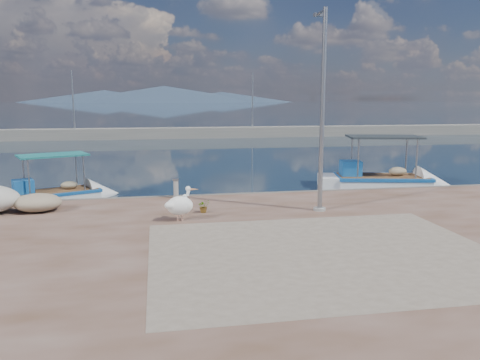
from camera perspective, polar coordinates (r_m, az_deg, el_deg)
name	(u,v)px	position (r m, az deg, el deg)	size (l,w,h in m)	color
ground	(261,240)	(15.13, 2.57, -7.30)	(1400.00, 1400.00, 0.00)	#162635
quay	(329,317)	(9.68, 10.77, -16.12)	(44.00, 22.00, 0.50)	#513423
quay_patch	(324,253)	(12.52, 10.20, -8.74)	(9.00, 7.00, 0.01)	gray
breakwater	(184,133)	(54.33, -6.82, 5.73)	(120.00, 2.20, 7.50)	gray
mountains	(160,95)	(664.16, -9.71, 10.17)	(370.00, 280.00, 22.00)	#28384C
boat_left	(54,197)	(22.11, -21.70, -1.98)	(5.32, 3.53, 2.44)	white
boat_right	(380,183)	(24.78, 16.74, -0.36)	(6.69, 3.41, 3.08)	white
pelican	(180,205)	(15.45, -7.30, -3.03)	(1.19, 0.80, 1.14)	tan
lamp_post	(322,118)	(16.68, 9.96, 7.44)	(0.44, 0.96, 7.00)	gray
bollard_near	(176,187)	(19.04, -7.82, -0.91)	(0.26, 0.26, 0.80)	gray
potted_plant	(204,206)	(16.56, -4.44, -3.19)	(0.42, 0.36, 0.46)	#33722D
net_pile_b	(38,203)	(18.13, -23.44, -2.54)	(1.66, 1.29, 0.64)	#BDA78C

